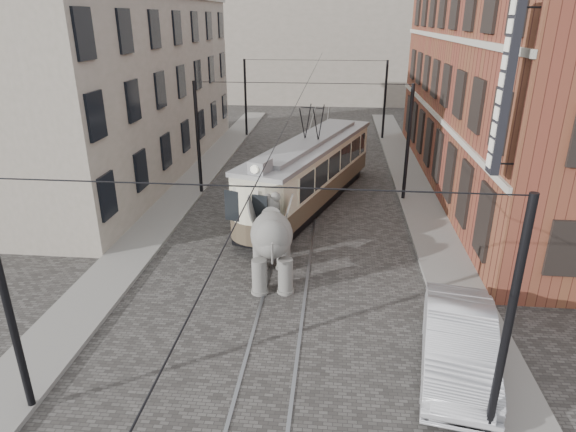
# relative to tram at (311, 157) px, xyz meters

# --- Properties ---
(ground) EXTENTS (120.00, 120.00, 0.00)m
(ground) POSITION_rel_tram_xyz_m (-0.39, -5.10, -2.48)
(ground) COLOR #484643
(tram_rails) EXTENTS (1.54, 80.00, 0.02)m
(tram_rails) POSITION_rel_tram_xyz_m (-0.39, -5.10, -2.47)
(tram_rails) COLOR slate
(tram_rails) RESTS_ON ground
(sidewalk_right) EXTENTS (2.00, 60.00, 0.15)m
(sidewalk_right) POSITION_rel_tram_xyz_m (5.61, -5.10, -2.40)
(sidewalk_right) COLOR slate
(sidewalk_right) RESTS_ON ground
(sidewalk_left) EXTENTS (2.00, 60.00, 0.15)m
(sidewalk_left) POSITION_rel_tram_xyz_m (-6.89, -5.10, -2.40)
(sidewalk_left) COLOR slate
(sidewalk_left) RESTS_ON ground
(brick_building) EXTENTS (8.00, 26.00, 12.00)m
(brick_building) POSITION_rel_tram_xyz_m (10.61, 3.90, 3.52)
(brick_building) COLOR brown
(brick_building) RESTS_ON ground
(stucco_building) EXTENTS (7.00, 24.00, 10.00)m
(stucco_building) POSITION_rel_tram_xyz_m (-11.39, 4.90, 2.52)
(stucco_building) COLOR gray
(stucco_building) RESTS_ON ground
(distant_block) EXTENTS (28.00, 10.00, 14.00)m
(distant_block) POSITION_rel_tram_xyz_m (-0.39, 34.90, 4.52)
(distant_block) COLOR gray
(distant_block) RESTS_ON ground
(catenary) EXTENTS (11.00, 30.20, 6.00)m
(catenary) POSITION_rel_tram_xyz_m (-0.59, -0.10, 0.52)
(catenary) COLOR black
(catenary) RESTS_ON ground
(tram) EXTENTS (6.40, 12.66, 4.96)m
(tram) POSITION_rel_tram_xyz_m (0.00, 0.00, 0.00)
(tram) COLOR beige
(tram) RESTS_ON ground
(elephant) EXTENTS (3.17, 4.92, 2.82)m
(elephant) POSITION_rel_tram_xyz_m (-0.95, -8.13, -1.07)
(elephant) COLOR #61605A
(elephant) RESTS_ON ground
(parked_car) EXTENTS (2.65, 5.40, 1.70)m
(parked_car) POSITION_rel_tram_xyz_m (4.66, -12.57, -1.63)
(parked_car) COLOR #A9A9AD
(parked_car) RESTS_ON ground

